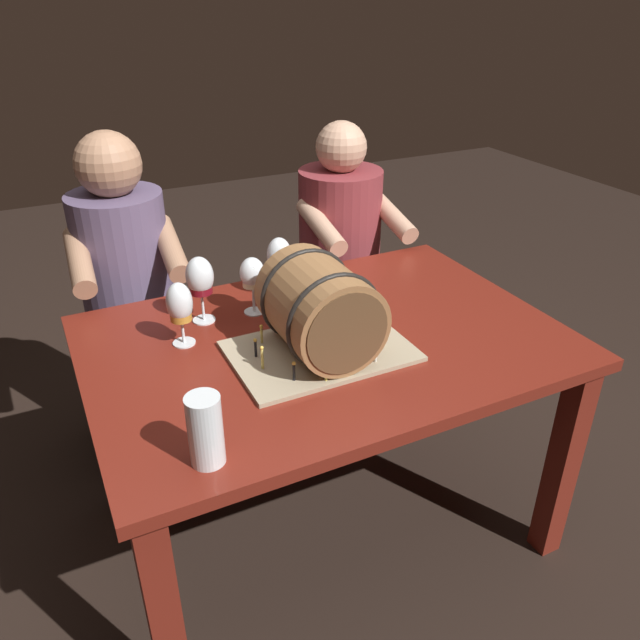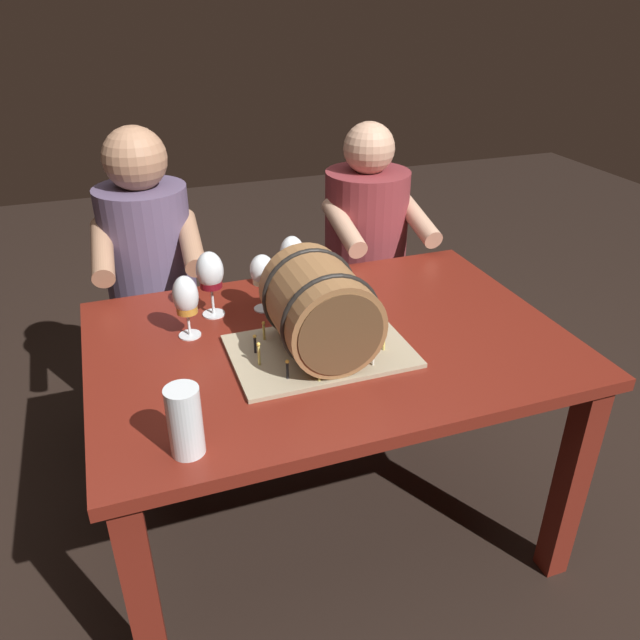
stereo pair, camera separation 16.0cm
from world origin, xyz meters
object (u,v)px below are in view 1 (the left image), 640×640
at_px(barrel_cake, 320,312).
at_px(wine_glass_red, 200,279).
at_px(beer_pint, 206,432).
at_px(person_seated_left, 134,318).
at_px(wine_glass_empty, 279,257).
at_px(person_seated_right, 339,279).
at_px(dining_table, 325,369).
at_px(wine_glass_white, 252,275).
at_px(wine_glass_amber, 180,305).

relative_size(barrel_cake, wine_glass_red, 2.35).
xyz_separation_m(beer_pint, person_seated_left, (0.03, 1.05, -0.26)).
bearing_deg(beer_pint, wine_glass_empty, 55.88).
height_order(wine_glass_empty, person_seated_left, person_seated_left).
bearing_deg(barrel_cake, person_seated_right, 58.78).
bearing_deg(dining_table, wine_glass_white, 119.18).
bearing_deg(wine_glass_amber, barrel_cake, -33.74).
xyz_separation_m(wine_glass_white, beer_pint, (-0.32, -0.57, -0.05)).
bearing_deg(wine_glass_amber, wine_glass_white, 19.88).
height_order(wine_glass_amber, person_seated_right, person_seated_right).
distance_m(beer_pint, person_seated_left, 1.08).
distance_m(barrel_cake, person_seated_left, 0.90).
relative_size(beer_pint, person_seated_right, 0.14).
distance_m(barrel_cake, person_seated_right, 0.95).
distance_m(wine_glass_white, person_seated_left, 0.63).
height_order(barrel_cake, person_seated_right, person_seated_right).
bearing_deg(beer_pint, dining_table, 38.01).
distance_m(wine_glass_empty, person_seated_left, 0.66).
xyz_separation_m(wine_glass_red, beer_pint, (-0.17, -0.59, -0.06)).
bearing_deg(dining_table, wine_glass_red, 138.77).
bearing_deg(wine_glass_empty, beer_pint, -124.12).
relative_size(wine_glass_white, beer_pint, 1.10).
distance_m(wine_glass_white, person_seated_right, 0.79).
bearing_deg(beer_pint, wine_glass_white, 60.94).
distance_m(wine_glass_red, person_seated_left, 0.57).
bearing_deg(wine_glass_red, barrel_cake, -54.08).
distance_m(dining_table, wine_glass_white, 0.34).
relative_size(dining_table, beer_pint, 8.15).
xyz_separation_m(wine_glass_white, person_seated_right, (0.54, 0.47, -0.32)).
xyz_separation_m(barrel_cake, beer_pint, (-0.39, -0.28, -0.05)).
relative_size(wine_glass_empty, person_seated_left, 0.17).
relative_size(dining_table, wine_glass_white, 7.39).
distance_m(dining_table, person_seated_left, 0.82).
xyz_separation_m(wine_glass_amber, wine_glass_red, (0.09, 0.10, 0.02)).
height_order(barrel_cake, person_seated_left, person_seated_left).
height_order(dining_table, wine_glass_amber, wine_glass_amber).
relative_size(wine_glass_red, beer_pint, 1.25).
relative_size(dining_table, wine_glass_empty, 6.60).
xyz_separation_m(barrel_cake, wine_glass_empty, (0.04, 0.35, 0.01)).
relative_size(wine_glass_empty, wine_glass_red, 0.99).
bearing_deg(wine_glass_amber, wine_glass_empty, 22.83).
bearing_deg(dining_table, person_seated_right, 59.36).
height_order(wine_glass_red, person_seated_left, person_seated_left).
xyz_separation_m(dining_table, barrel_cake, (-0.05, -0.07, 0.23)).
bearing_deg(beer_pint, wine_glass_amber, 80.54).
height_order(wine_glass_empty, wine_glass_white, wine_glass_empty).
xyz_separation_m(wine_glass_empty, person_seated_right, (0.43, 0.41, -0.34)).
height_order(beer_pint, person_seated_left, person_seated_left).
height_order(dining_table, person_seated_right, person_seated_right).
bearing_deg(person_seated_left, wine_glass_empty, -45.96).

